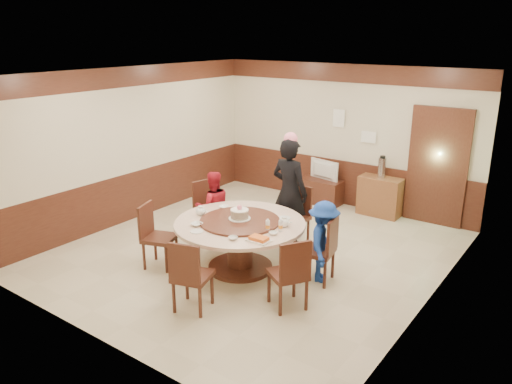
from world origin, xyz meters
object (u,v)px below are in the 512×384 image
Objects in this scene: birthday_cake at (240,214)px; television at (322,170)px; person_red at (213,207)px; banquet_table at (240,236)px; person_standing at (289,192)px; shrimp_platter at (259,239)px; thermos at (382,168)px; person_blue at (323,242)px; side_cabinet at (380,196)px; tv_stand at (321,191)px.

birthday_cake is 0.47× the size of television.
banquet_table is at bearing 98.84° from person_red.
shrimp_platter is at bearing 112.37° from person_standing.
person_standing is at bearing 116.42° from television.
birthday_cake is at bearing 88.52° from person_standing.
person_blue is at bearing -82.39° from thermos.
person_blue is 3.03m from side_cabinet.
birthday_cake is 1.08× the size of shrimp_platter.
person_standing is at bearing -107.58° from side_cabinet.
person_standing is 2.59× the size of television.
shrimp_platter is at bearing -32.96° from banquet_table.
birthday_cake reaches higher than television.
tv_stand is at bearing -178.62° from thermos.
side_cabinet is (1.26, 0.03, 0.12)m from tv_stand.
television is 1.27m from thermos.
thermos is at bearing 180.00° from side_cabinet.
tv_stand is 1.06× the size of side_cabinet.
shrimp_platter is (1.64, -0.98, 0.17)m from person_red.
thermos is at bearing -166.98° from television.
television is at bearing 106.55° from shrimp_platter.
person_red is (-1.01, 0.57, 0.07)m from banquet_table.
person_red is at bearing 62.44° from person_blue.
person_standing reaches higher than person_blue.
side_cabinet reaches higher than tv_stand.
person_blue is at bearing -82.53° from side_cabinet.
person_standing is 1.20m from birthday_cake.
person_red is at bearing 151.09° from birthday_cake.
birthday_cake is at bearing -103.27° from side_cabinet.
banquet_table is 1.28m from person_standing.
person_standing reaches higher than birthday_cake.
birthday_cake is 0.38× the size of tv_stand.
tv_stand is 1.23× the size of television.
person_standing is at bearing -75.22° from tv_stand.
tv_stand is at bearing -151.91° from person_red.
banquet_table is 1.06× the size of person_standing.
thermos is at bearing -173.42° from person_red.
television reaches higher than tv_stand.
thermos is at bearing 88.13° from shrimp_platter.
person_blue is at bearing 57.10° from shrimp_platter.
television is at bearing -178.62° from thermos.
person_standing reaches higher than thermos.
person_red reaches higher than shrimp_platter.
person_blue reaches higher than television.
birthday_cake is (-0.10, -1.19, -0.04)m from person_standing.
birthday_cake is at bearing 146.20° from shrimp_platter.
tv_stand is at bearing 106.55° from shrimp_platter.
birthday_cake is 3.49m from side_cabinet.
person_red is 1.92m from shrimp_platter.
person_red is 2.17m from person_blue.
thermos is at bearing 77.48° from banquet_table.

